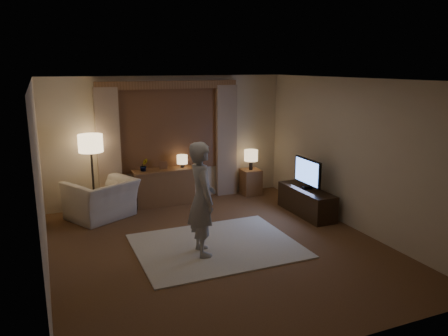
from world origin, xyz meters
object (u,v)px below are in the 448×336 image
sideboard (164,188)px  tv_stand (306,201)px  person (202,199)px  side_table (251,182)px  armchair (102,199)px

sideboard → tv_stand: size_ratio=0.86×
tv_stand → person: person is taller
person → side_table: bearing=-34.7°
side_table → armchair: bearing=-174.4°
armchair → person: size_ratio=0.66×
side_table → tv_stand: 1.67m
sideboard → tv_stand: sideboard is taller
armchair → person: person is taller
armchair → tv_stand: (3.66, -1.30, -0.12)m
armchair → person: (1.18, -2.26, 0.51)m
side_table → tv_stand: side_table is taller
armchair → side_table: (3.26, 0.32, -0.09)m
sideboard → person: size_ratio=0.70×
sideboard → side_table: (1.96, -0.05, -0.07)m
side_table → sideboard: bearing=178.5°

